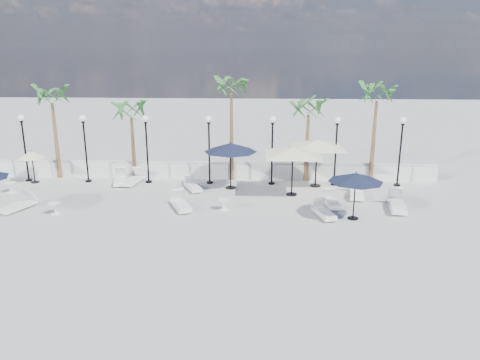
{
  "coord_description": "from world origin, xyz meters",
  "views": [
    {
      "loc": [
        2.88,
        -18.85,
        7.57
      ],
      "look_at": [
        1.92,
        2.06,
        1.5
      ],
      "focal_mm": 35.0,
      "sensor_mm": 36.0,
      "label": 1
    }
  ],
  "objects_px": {
    "lounger_4": "(193,186)",
    "parasol_cream_sq_b": "(317,140)",
    "lounger_7": "(324,212)",
    "lounger_8": "(357,192)",
    "parasol_cream_sq_a": "(293,148)",
    "lounger_1": "(18,205)",
    "parasol_navy_mid": "(230,148)",
    "parasol_navy_right": "(356,178)",
    "lounger_0": "(120,179)",
    "lounger_6": "(397,204)",
    "lounger_5": "(332,202)",
    "lounger_2": "(181,204)",
    "parasol_cream_small": "(32,155)",
    "lounger_3": "(133,179)"
  },
  "relations": [
    {
      "from": "lounger_5",
      "to": "lounger_8",
      "type": "bearing_deg",
      "value": 38.8
    },
    {
      "from": "lounger_5",
      "to": "lounger_6",
      "type": "relative_size",
      "value": 0.81
    },
    {
      "from": "lounger_1",
      "to": "lounger_4",
      "type": "height_order",
      "value": "lounger_1"
    },
    {
      "from": "parasol_navy_mid",
      "to": "parasol_navy_right",
      "type": "bearing_deg",
      "value": -37.35
    },
    {
      "from": "parasol_navy_right",
      "to": "parasol_cream_small",
      "type": "height_order",
      "value": "parasol_navy_right"
    },
    {
      "from": "lounger_3",
      "to": "parasol_navy_mid",
      "type": "xyz_separation_m",
      "value": [
        5.56,
        -0.61,
        2.03
      ]
    },
    {
      "from": "lounger_7",
      "to": "parasol_cream_sq_a",
      "type": "relative_size",
      "value": 0.34
    },
    {
      "from": "lounger_8",
      "to": "parasol_cream_sq_b",
      "type": "relative_size",
      "value": 0.4
    },
    {
      "from": "lounger_0",
      "to": "lounger_6",
      "type": "height_order",
      "value": "lounger_6"
    },
    {
      "from": "parasol_navy_right",
      "to": "parasol_cream_sq_a",
      "type": "bearing_deg",
      "value": 127.12
    },
    {
      "from": "parasol_navy_mid",
      "to": "lounger_2",
      "type": "bearing_deg",
      "value": -121.89
    },
    {
      "from": "lounger_0",
      "to": "lounger_7",
      "type": "relative_size",
      "value": 1.09
    },
    {
      "from": "parasol_navy_right",
      "to": "lounger_0",
      "type": "bearing_deg",
      "value": 157.39
    },
    {
      "from": "lounger_2",
      "to": "lounger_4",
      "type": "xyz_separation_m",
      "value": [
        0.14,
        3.06,
        -0.02
      ]
    },
    {
      "from": "lounger_7",
      "to": "lounger_8",
      "type": "height_order",
      "value": "lounger_8"
    },
    {
      "from": "lounger_8",
      "to": "lounger_6",
      "type": "bearing_deg",
      "value": -41.67
    },
    {
      "from": "lounger_0",
      "to": "parasol_cream_small",
      "type": "xyz_separation_m",
      "value": [
        -4.93,
        -0.02,
        1.37
      ]
    },
    {
      "from": "lounger_0",
      "to": "lounger_5",
      "type": "distance_m",
      "value": 11.9
    },
    {
      "from": "lounger_0",
      "to": "parasol_cream_small",
      "type": "distance_m",
      "value": 5.11
    },
    {
      "from": "parasol_cream_sq_a",
      "to": "parasol_cream_sq_b",
      "type": "relative_size",
      "value": 0.99
    },
    {
      "from": "lounger_0",
      "to": "parasol_navy_right",
      "type": "relative_size",
      "value": 0.83
    },
    {
      "from": "parasol_navy_mid",
      "to": "parasol_cream_small",
      "type": "relative_size",
      "value": 1.53
    },
    {
      "from": "parasol_navy_right",
      "to": "parasol_cream_sq_b",
      "type": "distance_m",
      "value": 5.21
    },
    {
      "from": "lounger_4",
      "to": "parasol_cream_sq_b",
      "type": "relative_size",
      "value": 0.32
    },
    {
      "from": "lounger_5",
      "to": "parasol_navy_right",
      "type": "height_order",
      "value": "parasol_navy_right"
    },
    {
      "from": "lounger_8",
      "to": "lounger_1",
      "type": "bearing_deg",
      "value": -160.4
    },
    {
      "from": "lounger_0",
      "to": "lounger_2",
      "type": "relative_size",
      "value": 1.01
    },
    {
      "from": "parasol_cream_small",
      "to": "parasol_navy_right",
      "type": "bearing_deg",
      "value": -16.44
    },
    {
      "from": "parasol_cream_sq_a",
      "to": "lounger_1",
      "type": "bearing_deg",
      "value": -167.47
    },
    {
      "from": "lounger_1",
      "to": "parasol_navy_right",
      "type": "height_order",
      "value": "parasol_navy_right"
    },
    {
      "from": "lounger_4",
      "to": "parasol_navy_right",
      "type": "xyz_separation_m",
      "value": [
        7.86,
        -4.03,
        1.72
      ]
    },
    {
      "from": "lounger_8",
      "to": "parasol_navy_mid",
      "type": "xyz_separation_m",
      "value": [
        -6.61,
        1.19,
        2.0
      ]
    },
    {
      "from": "lounger_2",
      "to": "lounger_7",
      "type": "distance_m",
      "value": 6.76
    },
    {
      "from": "lounger_1",
      "to": "parasol_cream_small",
      "type": "xyz_separation_m",
      "value": [
        -1.38,
        4.57,
        1.37
      ]
    },
    {
      "from": "lounger_8",
      "to": "lounger_5",
      "type": "bearing_deg",
      "value": -124.31
    },
    {
      "from": "lounger_1",
      "to": "lounger_3",
      "type": "height_order",
      "value": "lounger_3"
    },
    {
      "from": "lounger_8",
      "to": "parasol_navy_mid",
      "type": "distance_m",
      "value": 7.01
    },
    {
      "from": "parasol_cream_sq_b",
      "to": "lounger_4",
      "type": "bearing_deg",
      "value": -171.46
    },
    {
      "from": "lounger_6",
      "to": "parasol_cream_sq_a",
      "type": "height_order",
      "value": "parasol_cream_sq_a"
    },
    {
      "from": "parasol_navy_right",
      "to": "lounger_4",
      "type": "bearing_deg",
      "value": 152.83
    },
    {
      "from": "lounger_3",
      "to": "lounger_5",
      "type": "distance_m",
      "value": 11.18
    },
    {
      "from": "parasol_navy_mid",
      "to": "parasol_cream_small",
      "type": "height_order",
      "value": "parasol_navy_mid"
    },
    {
      "from": "lounger_3",
      "to": "parasol_cream_sq_a",
      "type": "xyz_separation_m",
      "value": [
        8.83,
        -1.67,
        2.27
      ]
    },
    {
      "from": "lounger_0",
      "to": "lounger_6",
      "type": "bearing_deg",
      "value": -27.62
    },
    {
      "from": "lounger_6",
      "to": "parasol_cream_sq_b",
      "type": "distance_m",
      "value": 5.58
    },
    {
      "from": "lounger_4",
      "to": "lounger_8",
      "type": "distance_m",
      "value": 8.68
    },
    {
      "from": "lounger_0",
      "to": "lounger_8",
      "type": "bearing_deg",
      "value": -21.09
    },
    {
      "from": "lounger_3",
      "to": "lounger_8",
      "type": "distance_m",
      "value": 12.31
    },
    {
      "from": "lounger_3",
      "to": "parasol_cream_small",
      "type": "height_order",
      "value": "parasol_cream_small"
    },
    {
      "from": "lounger_5",
      "to": "lounger_7",
      "type": "bearing_deg",
      "value": -117.22
    }
  ]
}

